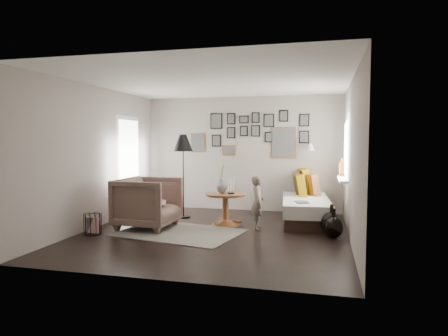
% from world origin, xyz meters
% --- Properties ---
extents(ground, '(4.80, 4.80, 0.00)m').
position_xyz_m(ground, '(0.00, 0.00, 0.00)').
color(ground, black).
rests_on(ground, ground).
extents(wall_back, '(4.50, 0.00, 4.50)m').
position_xyz_m(wall_back, '(0.00, 2.40, 1.30)').
color(wall_back, gray).
rests_on(wall_back, ground).
extents(wall_front, '(4.50, 0.00, 4.50)m').
position_xyz_m(wall_front, '(0.00, -2.40, 1.30)').
color(wall_front, gray).
rests_on(wall_front, ground).
extents(wall_left, '(0.00, 4.80, 4.80)m').
position_xyz_m(wall_left, '(-2.25, 0.00, 1.30)').
color(wall_left, gray).
rests_on(wall_left, ground).
extents(wall_right, '(0.00, 4.80, 4.80)m').
position_xyz_m(wall_right, '(2.25, 0.00, 1.30)').
color(wall_right, gray).
rests_on(wall_right, ground).
extents(ceiling, '(4.80, 4.80, 0.00)m').
position_xyz_m(ceiling, '(0.00, 0.00, 2.60)').
color(ceiling, white).
rests_on(ceiling, wall_back).
extents(door_left, '(0.00, 2.14, 2.14)m').
position_xyz_m(door_left, '(-2.23, 1.20, 1.05)').
color(door_left, white).
rests_on(door_left, wall_left).
extents(window_right, '(0.15, 1.32, 1.30)m').
position_xyz_m(window_right, '(2.18, 1.34, 0.93)').
color(window_right, white).
rests_on(window_right, wall_right).
extents(gallery_wall, '(2.74, 0.03, 1.08)m').
position_xyz_m(gallery_wall, '(0.29, 2.38, 1.74)').
color(gallery_wall, brown).
rests_on(gallery_wall, wall_back).
extents(wall_sconce, '(0.18, 0.36, 0.16)m').
position_xyz_m(wall_sconce, '(1.55, 2.13, 1.46)').
color(wall_sconce, white).
rests_on(wall_sconce, wall_back).
extents(rug, '(2.26, 1.79, 0.01)m').
position_xyz_m(rug, '(-0.59, -0.13, 0.01)').
color(rug, beige).
rests_on(rug, ground).
extents(pedestal_table, '(0.76, 0.76, 0.60)m').
position_xyz_m(pedestal_table, '(0.02, 0.72, 0.28)').
color(pedestal_table, brown).
rests_on(pedestal_table, ground).
extents(vase, '(0.22, 0.22, 0.55)m').
position_xyz_m(vase, '(-0.06, 0.74, 0.77)').
color(vase, black).
rests_on(vase, pedestal_table).
extents(candles, '(0.13, 0.13, 0.28)m').
position_xyz_m(candles, '(0.13, 0.72, 0.74)').
color(candles, black).
rests_on(candles, pedestal_table).
extents(daybed, '(1.06, 2.15, 1.01)m').
position_xyz_m(daybed, '(1.50, 1.47, 0.31)').
color(daybed, black).
rests_on(daybed, ground).
extents(magazine_on_daybed, '(0.30, 0.36, 0.02)m').
position_xyz_m(magazine_on_daybed, '(1.45, 0.82, 0.47)').
color(magazine_on_daybed, black).
rests_on(magazine_on_daybed, daybed).
extents(armchair, '(1.06, 1.03, 0.93)m').
position_xyz_m(armchair, '(-1.29, 0.10, 0.47)').
color(armchair, brown).
rests_on(armchair, ground).
extents(armchair_cushion, '(0.45, 0.46, 0.19)m').
position_xyz_m(armchair_cushion, '(-1.26, 0.15, 0.48)').
color(armchair_cushion, white).
rests_on(armchair_cushion, armchair).
extents(floor_lamp, '(0.40, 0.40, 1.73)m').
position_xyz_m(floor_lamp, '(-0.99, 1.19, 1.49)').
color(floor_lamp, black).
rests_on(floor_lamp, ground).
extents(magazine_basket, '(0.29, 0.29, 0.36)m').
position_xyz_m(magazine_basket, '(-2.00, -0.59, 0.18)').
color(magazine_basket, black).
rests_on(magazine_basket, ground).
extents(demijohn_large, '(0.36, 0.36, 0.54)m').
position_xyz_m(demijohn_large, '(1.97, 0.25, 0.21)').
color(demijohn_large, black).
rests_on(demijohn_large, ground).
extents(demijohn_small, '(0.32, 0.32, 0.49)m').
position_xyz_m(demijohn_small, '(2.00, 0.13, 0.18)').
color(demijohn_small, black).
rests_on(demijohn_small, ground).
extents(child, '(0.31, 0.40, 0.97)m').
position_xyz_m(child, '(0.68, 0.48, 0.48)').
color(child, '#6B6154').
rests_on(child, ground).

